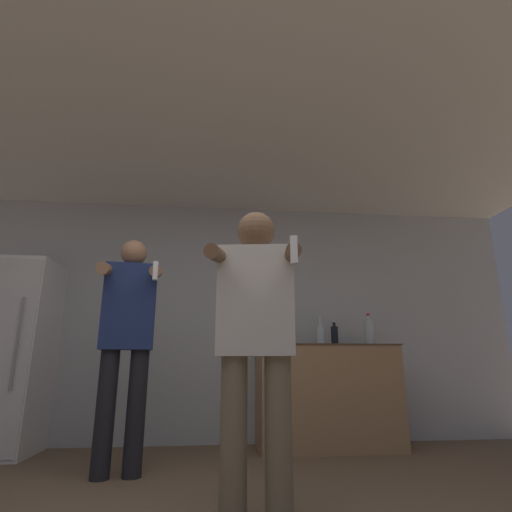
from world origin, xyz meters
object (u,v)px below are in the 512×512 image
bottle_green_wine (321,334)px  bottle_amber_bourbon (335,335)px  bottle_short_whiskey (279,335)px  bottle_tall_gin (270,336)px  bottle_dark_rum (369,332)px  person_man_side (127,334)px  refrigerator (7,354)px  person_woman_foreground (256,333)px

bottle_green_wine → bottle_amber_bourbon: (0.15, 0.00, -0.00)m
bottle_short_whiskey → bottle_amber_bourbon: size_ratio=1.02×
bottle_tall_gin → bottle_dark_rum: (1.05, 0.00, 0.05)m
person_man_side → refrigerator: bearing=146.5°
bottle_green_wine → person_man_side: size_ratio=0.17×
refrigerator → bottle_short_whiskey: bearing=0.8°
refrigerator → person_man_side: (1.25, -0.83, 0.14)m
bottle_green_wine → person_man_side: bearing=-153.9°
bottle_amber_bourbon → person_woman_foreground: person_woman_foreground is taller
bottle_tall_gin → person_woman_foreground: (-0.33, -1.83, -0.10)m
person_woman_foreground → bottle_green_wine: bearing=64.8°
refrigerator → bottle_amber_bourbon: bearing=0.7°
refrigerator → bottle_amber_bourbon: refrigerator is taller
person_woman_foreground → bottle_amber_bourbon: bearing=61.1°
refrigerator → bottle_dark_rum: bearing=0.6°
bottle_short_whiskey → person_woman_foreground: person_woman_foreground is taller
bottle_short_whiskey → refrigerator: bearing=-179.2°
bottle_dark_rum → bottle_short_whiskey: bottle_dark_rum is taller
bottle_tall_gin → bottle_green_wine: (0.53, 0.00, 0.02)m
person_woman_foreground → bottle_short_whiskey: bearing=76.9°
bottle_dark_rum → bottle_amber_bourbon: 0.38m
bottle_dark_rum → person_man_side: size_ratio=0.19×
bottle_amber_bourbon → person_woman_foreground: bearing=-118.9°
refrigerator → bottle_green_wine: size_ratio=5.94×
bottle_green_wine → person_woman_foreground: (-0.86, -1.83, -0.12)m
refrigerator → bottle_short_whiskey: 2.60m
refrigerator → bottle_amber_bourbon: (3.17, 0.04, 0.20)m
bottle_green_wine → bottle_tall_gin: bearing=180.0°
bottle_tall_gin → bottle_dark_rum: bottle_dark_rum is taller
bottle_short_whiskey → person_man_side: size_ratio=0.15×
bottle_green_wine → bottle_short_whiskey: size_ratio=1.14×
bottle_green_wine → bottle_dark_rum: size_ratio=0.89×
refrigerator → bottle_tall_gin: size_ratio=7.56×
refrigerator → bottle_green_wine: bearing=0.7°
refrigerator → bottle_green_wine: refrigerator is taller
bottle_dark_rum → person_woman_foreground: size_ratio=0.20×
refrigerator → person_woman_foreground: bearing=-39.7°
bottle_dark_rum → bottle_amber_bourbon: bottle_dark_rum is taller
bottle_tall_gin → person_man_side: size_ratio=0.13×
person_woman_foreground → bottle_tall_gin: bearing=79.7°
bottle_short_whiskey → person_man_side: bearing=-146.9°
bottle_dark_rum → bottle_amber_bourbon: (-0.38, 0.00, -0.03)m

